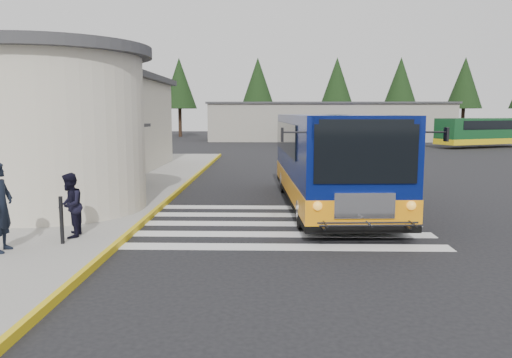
{
  "coord_description": "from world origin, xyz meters",
  "views": [
    {
      "loc": [
        -0.65,
        -14.22,
        3.02
      ],
      "look_at": [
        -0.99,
        -0.5,
        1.21
      ],
      "focal_mm": 35.0,
      "sensor_mm": 36.0,
      "label": 1
    }
  ],
  "objects_px": {
    "bollard": "(62,220)",
    "far_bus_b": "(481,131)",
    "transit_bus": "(329,163)",
    "pedestrian_a": "(0,207)",
    "pedestrian_b": "(70,205)",
    "far_bus_a": "(331,130)"
  },
  "relations": [
    {
      "from": "far_bus_b",
      "to": "bollard",
      "type": "bearing_deg",
      "value": 120.95
    },
    {
      "from": "transit_bus",
      "to": "bollard",
      "type": "relative_size",
      "value": 10.04
    },
    {
      "from": "pedestrian_a",
      "to": "far_bus_b",
      "type": "xyz_separation_m",
      "value": [
        24.35,
        34.53,
        0.35
      ]
    },
    {
      "from": "pedestrian_a",
      "to": "bollard",
      "type": "distance_m",
      "value": 1.25
    },
    {
      "from": "pedestrian_b",
      "to": "far_bus_a",
      "type": "xyz_separation_m",
      "value": [
        10.69,
        37.71,
        0.45
      ]
    },
    {
      "from": "pedestrian_a",
      "to": "pedestrian_b",
      "type": "height_order",
      "value": "pedestrian_a"
    },
    {
      "from": "pedestrian_a",
      "to": "pedestrian_b",
      "type": "bearing_deg",
      "value": -41.0
    },
    {
      "from": "bollard",
      "to": "pedestrian_a",
      "type": "bearing_deg",
      "value": -146.93
    },
    {
      "from": "transit_bus",
      "to": "far_bus_b",
      "type": "bearing_deg",
      "value": 56.63
    },
    {
      "from": "transit_bus",
      "to": "far_bus_b",
      "type": "xyz_separation_m",
      "value": [
        16.82,
        28.42,
        0.03
      ]
    },
    {
      "from": "pedestrian_b",
      "to": "bollard",
      "type": "height_order",
      "value": "pedestrian_b"
    },
    {
      "from": "transit_bus",
      "to": "bollard",
      "type": "xyz_separation_m",
      "value": [
        -6.54,
        -5.47,
        -0.74
      ]
    },
    {
      "from": "pedestrian_b",
      "to": "transit_bus",
      "type": "bearing_deg",
      "value": 116.4
    },
    {
      "from": "transit_bus",
      "to": "pedestrian_b",
      "type": "height_order",
      "value": "transit_bus"
    },
    {
      "from": "pedestrian_b",
      "to": "far_bus_a",
      "type": "height_order",
      "value": "far_bus_a"
    },
    {
      "from": "pedestrian_b",
      "to": "bollard",
      "type": "distance_m",
      "value": 0.63
    },
    {
      "from": "bollard",
      "to": "far_bus_b",
      "type": "relative_size",
      "value": 0.12
    },
    {
      "from": "transit_bus",
      "to": "pedestrian_a",
      "type": "distance_m",
      "value": 9.7
    },
    {
      "from": "far_bus_a",
      "to": "transit_bus",
      "type": "bearing_deg",
      "value": 156.34
    },
    {
      "from": "transit_bus",
      "to": "pedestrian_a",
      "type": "bearing_deg",
      "value": -143.7
    },
    {
      "from": "transit_bus",
      "to": "far_bus_a",
      "type": "height_order",
      "value": "transit_bus"
    },
    {
      "from": "far_bus_a",
      "to": "bollard",
      "type": "bearing_deg",
      "value": 147.93
    }
  ]
}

